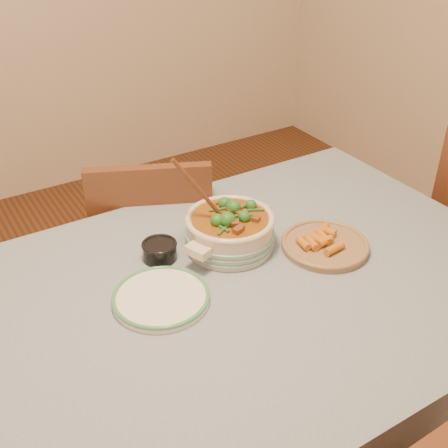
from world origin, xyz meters
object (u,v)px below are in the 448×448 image
Objects in this scene: stew_casserole at (229,228)px; white_plate at (161,297)px; chair_far at (155,247)px; dining_table at (228,315)px; fried_plate at (325,244)px; condiment_bowl at (160,250)px.

stew_casserole is 1.12× the size of white_plate.
white_plate is at bearing 92.16° from chair_far.
dining_table is 0.64m from chair_far.
fried_plate reaches higher than dining_table.
dining_table is 1.89× the size of chair_far.
fried_plate is at bearing -25.71° from condiment_bowl.
chair_far is (0.06, 0.62, -0.16)m from dining_table.
condiment_bowl is (-0.20, 0.05, -0.04)m from stew_casserole.
stew_casserole is at bearing 146.66° from fried_plate.
condiment_bowl reaches higher than fried_plate.
fried_plate is at bearing -33.34° from stew_casserole.
stew_casserole is at bearing 120.04° from chair_far.
dining_table is at bearing -15.74° from white_plate.
fried_plate is (0.23, -0.15, -0.05)m from stew_casserole.
dining_table is at bearing -122.74° from stew_casserole.
fried_plate is at bearing 139.00° from chair_far.
stew_casserole reaches higher than chair_far.
stew_casserole reaches higher than white_plate.
stew_casserole is at bearing 22.61° from white_plate.
white_plate is 0.51m from fried_plate.
chair_far reaches higher than white_plate.
stew_casserole is 1.08× the size of fried_plate.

